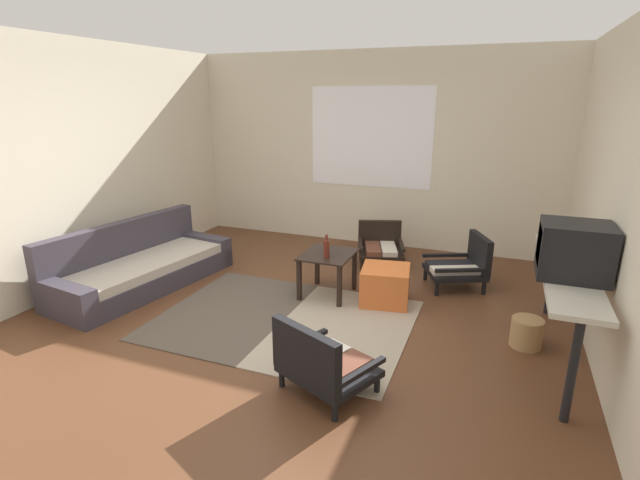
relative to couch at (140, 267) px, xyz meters
The scene contains 16 objects.
ground_plane 2.03m from the couch, 12.94° to the right, with size 7.80×7.80×0.00m, color #56331E.
far_wall_with_window 3.46m from the couch, 52.96° to the left, with size 5.60×0.13×2.70m.
side_wall_right 4.77m from the couch, ahead, with size 0.12×6.60×2.70m, color beige.
side_wall_left 1.34m from the couch, 167.62° to the right, with size 0.12×6.60×2.70m, color beige.
area_rug 1.93m from the couch, ahead, with size 2.40×1.81×0.01m.
couch is the anchor object (origin of this frame).
coffee_table 2.16m from the couch, 14.06° to the left, with size 0.53×0.60×0.48m.
armchair_by_window 2.94m from the couch, 36.43° to the left, with size 0.71×0.72×0.52m.
armchair_striped_foreground 2.92m from the couch, 23.82° to the right, with size 0.80×0.75×0.58m.
armchair_corner 3.66m from the couch, 20.62° to the left, with size 0.78×0.75×0.61m.
ottoman_orange 2.78m from the couch, 11.54° to the left, with size 0.49×0.49×0.39m, color #D1662D.
console_shelf 4.33m from the couch, ahead, with size 0.38×1.88×0.79m.
crt_television 4.37m from the couch, ahead, with size 0.49×0.44×0.41m.
clay_vase 4.38m from the couch, ahead, with size 0.20×0.20×0.28m.
glass_bottle 2.19m from the couch, 10.53° to the left, with size 0.06×0.06×0.25m.
wicker_basket 4.09m from the couch, ahead, with size 0.27×0.27×0.26m, color #9E7A4C.
Camera 1 is at (1.78, -3.50, 2.09)m, focal length 26.43 mm.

